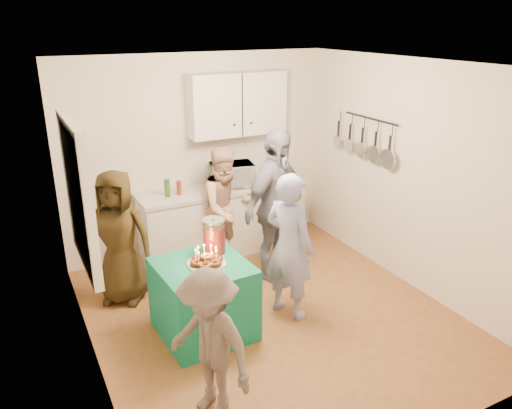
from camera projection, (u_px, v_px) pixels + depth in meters
name	position (u px, v px, depth m)	size (l,w,h in m)	color
floor	(271.00, 315.00, 5.35)	(4.00, 4.00, 0.00)	brown
ceiling	(274.00, 64.00, 4.44)	(4.00, 4.00, 0.00)	white
back_wall	(199.00, 155.00, 6.56)	(3.60, 3.60, 0.00)	silver
left_wall	(82.00, 236.00, 4.12)	(4.00, 4.00, 0.00)	silver
right_wall	(411.00, 176.00, 5.67)	(4.00, 4.00, 0.00)	silver
window_night	(76.00, 196.00, 4.30)	(0.04, 1.00, 1.20)	black
counter	(223.00, 221.00, 6.70)	(2.20, 0.58, 0.86)	white
countertop	(223.00, 189.00, 6.54)	(2.24, 0.62, 0.05)	beige
upper_cabinet	(237.00, 104.00, 6.42)	(1.30, 0.30, 0.80)	white
pot_rack	(368.00, 139.00, 6.11)	(0.12, 1.00, 0.60)	black
microwave	(232.00, 175.00, 6.54)	(0.55, 0.37, 0.30)	white
party_table	(203.00, 299.00, 4.93)	(0.85, 0.85, 0.76)	#117554
donut_cake	(206.00, 256.00, 4.78)	(0.38, 0.38, 0.18)	#381C0C
punch_jar	(214.00, 237.00, 5.00)	(0.22, 0.22, 0.34)	red
man_birthday	(289.00, 246.00, 5.13)	(0.58, 0.38, 1.57)	#9BA3E2
woman_back_left	(118.00, 238.00, 5.40)	(0.74, 0.48, 1.51)	#523E17
woman_back_center	(227.00, 208.00, 6.22)	(0.75, 0.58, 1.54)	tan
woman_back_right	(275.00, 207.00, 5.84)	(1.08, 0.45, 1.83)	black
child_near_left	(210.00, 344.00, 3.84)	(0.82, 0.47, 1.26)	#544843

